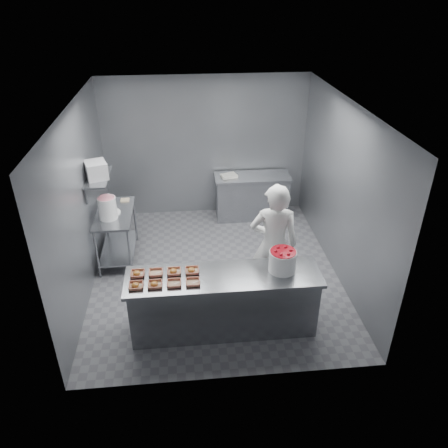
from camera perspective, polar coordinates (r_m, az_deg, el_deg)
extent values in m
plane|color=#4C4C51|center=(7.41, -1.10, -6.22)|extent=(4.50, 4.50, 0.00)
plane|color=white|center=(6.21, -1.35, 15.26)|extent=(4.50, 4.50, 0.00)
cube|color=slate|center=(8.77, -2.43, 9.97)|extent=(4.00, 0.04, 2.80)
cube|color=slate|center=(6.85, -18.15, 2.65)|extent=(0.04, 4.50, 2.80)
cube|color=slate|center=(7.11, 15.10, 4.14)|extent=(0.04, 4.50, 2.80)
cube|color=slate|center=(5.81, -0.06, -6.95)|extent=(2.60, 0.70, 0.05)
cube|color=slate|center=(6.09, -0.06, -10.36)|extent=(2.50, 0.64, 0.85)
cube|color=slate|center=(7.54, -14.15, 1.33)|extent=(0.60, 1.20, 0.04)
cube|color=slate|center=(7.87, -13.56, -3.03)|extent=(0.56, 1.15, 0.03)
cylinder|color=slate|center=(7.33, -16.25, -3.87)|extent=(0.04, 0.04, 0.88)
cylinder|color=slate|center=(7.24, -12.21, -3.71)|extent=(0.04, 0.04, 0.88)
cylinder|color=slate|center=(8.27, -15.12, 0.37)|extent=(0.04, 0.04, 0.88)
cylinder|color=slate|center=(8.20, -11.54, 0.56)|extent=(0.04, 0.04, 0.88)
cube|color=slate|center=(8.73, 3.73, 6.14)|extent=(1.50, 0.60, 0.05)
cube|color=slate|center=(8.91, 3.63, 3.49)|extent=(1.44, 0.55, 0.85)
cube|color=slate|center=(7.29, -16.12, 5.91)|extent=(0.35, 0.90, 0.03)
cube|color=tan|center=(5.70, -11.41, -7.89)|extent=(0.18, 0.18, 0.04)
cube|color=white|center=(5.71, -10.94, -7.86)|extent=(0.10, 0.06, 0.00)
ellipsoid|color=#AC652B|center=(5.69, -11.52, -7.81)|extent=(0.10, 0.10, 0.05)
cube|color=tan|center=(5.68, -8.98, -7.80)|extent=(0.18, 0.18, 0.04)
cube|color=white|center=(5.69, -8.51, -7.77)|extent=(0.10, 0.06, 0.00)
ellipsoid|color=#AC652B|center=(5.67, -9.09, -7.72)|extent=(0.10, 0.10, 0.05)
cube|color=tan|center=(5.66, -6.54, -7.70)|extent=(0.18, 0.18, 0.04)
cube|color=white|center=(5.68, -6.08, -7.67)|extent=(0.10, 0.06, 0.00)
cube|color=tan|center=(5.66, -4.09, -7.58)|extent=(0.18, 0.18, 0.04)
cube|color=white|center=(5.68, -3.64, -7.55)|extent=(0.10, 0.06, 0.00)
cube|color=tan|center=(5.91, -11.23, -6.38)|extent=(0.18, 0.18, 0.04)
cube|color=white|center=(5.92, -10.77, -6.36)|extent=(0.10, 0.06, 0.00)
ellipsoid|color=#AC652B|center=(5.90, -11.33, -6.31)|extent=(0.10, 0.10, 0.05)
cube|color=tan|center=(5.88, -8.89, -6.29)|extent=(0.18, 0.18, 0.04)
cube|color=white|center=(5.90, -8.44, -6.27)|extent=(0.10, 0.06, 0.00)
cube|color=tan|center=(5.87, -6.54, -6.19)|extent=(0.18, 0.18, 0.04)
cube|color=white|center=(5.89, -6.10, -6.16)|extent=(0.10, 0.06, 0.00)
ellipsoid|color=#AC652B|center=(5.87, -6.65, -6.11)|extent=(0.10, 0.10, 0.05)
cube|color=tan|center=(5.87, -4.19, -6.07)|extent=(0.18, 0.18, 0.04)
cube|color=white|center=(5.89, -3.75, -6.05)|extent=(0.10, 0.06, 0.00)
ellipsoid|color=#AC652B|center=(5.86, -4.29, -6.00)|extent=(0.10, 0.10, 0.05)
imported|color=white|center=(6.36, 6.50, -2.70)|extent=(0.76, 0.55, 1.91)
cylinder|color=white|center=(5.86, 7.64, -4.82)|extent=(0.37, 0.37, 0.29)
cylinder|color=red|center=(5.79, 7.73, -3.70)|extent=(0.34, 0.34, 0.04)
cylinder|color=white|center=(7.29, -14.97, 2.02)|extent=(0.29, 0.29, 0.37)
cylinder|color=#E77379|center=(7.21, -15.16, 3.29)|extent=(0.27, 0.27, 0.02)
torus|color=slate|center=(7.24, -15.08, 2.80)|extent=(0.31, 0.01, 0.31)
cylinder|color=white|center=(7.52, -14.54, 1.46)|extent=(0.41, 0.41, 0.02)
cube|color=#CCB28C|center=(7.89, -12.81, 3.08)|extent=(0.15, 0.13, 0.02)
cube|color=gray|center=(7.17, -16.35, 6.79)|extent=(0.41, 0.44, 0.27)
cube|color=silver|center=(8.65, 0.66, 6.33)|extent=(0.34, 0.28, 0.05)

